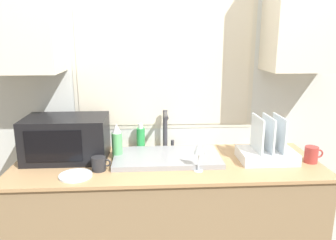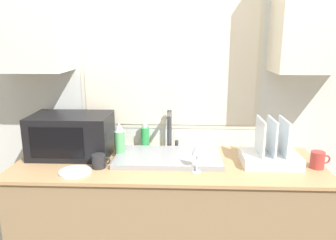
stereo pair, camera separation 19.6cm
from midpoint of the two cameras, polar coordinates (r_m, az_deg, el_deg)
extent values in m
cube|color=#8C7251|center=(2.29, -2.68, -18.24)|extent=(1.88, 0.64, 0.89)
cube|color=tan|center=(2.08, -2.83, -7.57)|extent=(1.91, 0.67, 0.02)
cube|color=silver|center=(2.32, -3.08, 4.81)|extent=(6.00, 0.06, 2.60)
cube|color=beige|center=(2.26, -3.16, 11.52)|extent=(1.24, 0.01, 1.05)
cube|color=beige|center=(2.25, -3.16, 11.52)|extent=(1.18, 0.01, 0.99)
cube|color=beige|center=(2.27, -27.14, 16.75)|extent=(0.46, 0.32, 0.74)
cube|color=beige|center=(2.29, 20.61, 17.35)|extent=(0.46, 0.32, 0.74)
cube|color=gray|center=(2.11, -2.80, -6.55)|extent=(0.68, 0.38, 0.03)
cylinder|color=#333338|center=(2.28, -2.92, -1.71)|extent=(0.03, 0.03, 0.28)
cylinder|color=#333338|center=(2.17, -2.93, 0.79)|extent=(0.03, 0.17, 0.03)
cylinder|color=#333338|center=(2.31, -1.65, -4.27)|extent=(0.02, 0.02, 0.06)
cube|color=black|center=(2.22, -19.69, -3.02)|extent=(0.51, 0.32, 0.28)
cube|color=black|center=(2.08, -21.92, -4.35)|extent=(0.33, 0.01, 0.19)
cube|color=white|center=(2.15, 14.30, -6.02)|extent=(0.35, 0.24, 0.07)
cube|color=silver|center=(2.09, 12.72, -2.38)|extent=(0.01, 0.22, 0.22)
cube|color=silver|center=(2.11, 14.53, -2.33)|extent=(0.01, 0.22, 0.22)
cube|color=silver|center=(2.13, 16.31, -2.27)|extent=(0.01, 0.22, 0.22)
cylinder|color=#59B266|center=(2.15, -11.46, -4.45)|extent=(0.07, 0.07, 0.17)
cone|color=silver|center=(2.12, -11.62, -1.47)|extent=(0.06, 0.06, 0.06)
cylinder|color=#268C3F|center=(2.30, -7.22, -3.29)|extent=(0.06, 0.06, 0.15)
cylinder|color=white|center=(2.27, -7.30, -1.05)|extent=(0.03, 0.03, 0.03)
cylinder|color=#262628|center=(2.00, -14.79, -7.44)|extent=(0.08, 0.08, 0.08)
torus|color=#262628|center=(1.99, -13.40, -7.34)|extent=(0.05, 0.01, 0.05)
cylinder|color=silver|center=(1.94, 2.41, -8.88)|extent=(0.05, 0.05, 0.00)
cylinder|color=silver|center=(1.92, 2.43, -7.36)|extent=(0.01, 0.01, 0.11)
cone|color=silver|center=(1.89, 2.45, -4.82)|extent=(0.06, 0.06, 0.07)
cylinder|color=#A53833|center=(2.20, 21.37, -5.67)|extent=(0.08, 0.08, 0.10)
torus|color=#A53833|center=(2.22, 22.54, -5.47)|extent=(0.06, 0.01, 0.06)
cylinder|color=silver|center=(1.97, -18.62, -9.21)|extent=(0.19, 0.19, 0.01)
camera|label=1|loc=(0.10, -92.86, -0.72)|focal=35.00mm
camera|label=2|loc=(0.10, 87.14, 0.72)|focal=35.00mm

